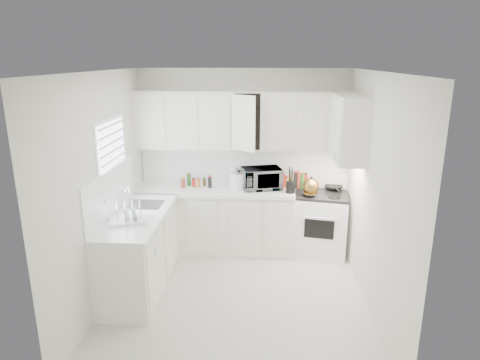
# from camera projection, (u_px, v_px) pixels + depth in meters

# --- Properties ---
(floor) EXTENTS (3.20, 3.20, 0.00)m
(floor) POSITION_uv_depth(u_px,v_px,m) (237.00, 297.00, 5.04)
(floor) COLOR beige
(floor) RESTS_ON ground
(ceiling) EXTENTS (3.20, 3.20, 0.00)m
(ceiling) POSITION_uv_depth(u_px,v_px,m) (236.00, 71.00, 4.33)
(ceiling) COLOR white
(ceiling) RESTS_ON ground
(wall_back) EXTENTS (3.00, 0.00, 3.00)m
(wall_back) POSITION_uv_depth(u_px,v_px,m) (243.00, 160.00, 6.22)
(wall_back) COLOR silver
(wall_back) RESTS_ON ground
(wall_front) EXTENTS (3.00, 0.00, 3.00)m
(wall_front) POSITION_uv_depth(u_px,v_px,m) (223.00, 259.00, 3.15)
(wall_front) COLOR silver
(wall_front) RESTS_ON ground
(wall_left) EXTENTS (0.00, 3.20, 3.20)m
(wall_left) POSITION_uv_depth(u_px,v_px,m) (103.00, 191.00, 4.77)
(wall_left) COLOR silver
(wall_left) RESTS_ON ground
(wall_right) EXTENTS (0.00, 3.20, 3.20)m
(wall_right) POSITION_uv_depth(u_px,v_px,m) (375.00, 196.00, 4.61)
(wall_right) COLOR silver
(wall_right) RESTS_ON ground
(window_blinds) EXTENTS (0.06, 0.96, 1.06)m
(window_blinds) POSITION_uv_depth(u_px,v_px,m) (114.00, 162.00, 5.03)
(window_blinds) COLOR white
(window_blinds) RESTS_ON wall_left
(lower_cabinets_back) EXTENTS (2.22, 0.60, 0.90)m
(lower_cabinets_back) POSITION_uv_depth(u_px,v_px,m) (216.00, 221.00, 6.19)
(lower_cabinets_back) COLOR silver
(lower_cabinets_back) RESTS_ON floor
(lower_cabinets_left) EXTENTS (0.60, 1.60, 0.90)m
(lower_cabinets_left) POSITION_uv_depth(u_px,v_px,m) (139.00, 253.00, 5.18)
(lower_cabinets_left) COLOR silver
(lower_cabinets_left) RESTS_ON floor
(countertop_back) EXTENTS (2.24, 0.64, 0.05)m
(countertop_back) POSITION_uv_depth(u_px,v_px,m) (215.00, 190.00, 6.05)
(countertop_back) COLOR silver
(countertop_back) RESTS_ON lower_cabinets_back
(countertop_left) EXTENTS (0.64, 1.62, 0.05)m
(countertop_left) POSITION_uv_depth(u_px,v_px,m) (138.00, 216.00, 5.05)
(countertop_left) COLOR silver
(countertop_left) RESTS_ON lower_cabinets_left
(backsplash_back) EXTENTS (2.98, 0.02, 0.55)m
(backsplash_back) POSITION_uv_depth(u_px,v_px,m) (243.00, 165.00, 6.23)
(backsplash_back) COLOR white
(backsplash_back) RESTS_ON wall_back
(backsplash_left) EXTENTS (0.02, 1.60, 0.55)m
(backsplash_left) POSITION_uv_depth(u_px,v_px,m) (111.00, 192.00, 4.98)
(backsplash_left) COLOR white
(backsplash_left) RESTS_ON wall_left
(upper_cabinets_back) EXTENTS (3.00, 0.33, 0.80)m
(upper_cabinets_back) POSITION_uv_depth(u_px,v_px,m) (243.00, 149.00, 6.01)
(upper_cabinets_back) COLOR silver
(upper_cabinets_back) RESTS_ON wall_back
(upper_cabinets_right) EXTENTS (0.33, 0.90, 0.80)m
(upper_cabinets_right) POSITION_uv_depth(u_px,v_px,m) (347.00, 160.00, 5.35)
(upper_cabinets_right) COLOR silver
(upper_cabinets_right) RESTS_ON wall_right
(sink) EXTENTS (0.42, 0.38, 0.30)m
(sink) POSITION_uv_depth(u_px,v_px,m) (145.00, 196.00, 5.34)
(sink) COLOR gray
(sink) RESTS_ON countertop_left
(stove) EXTENTS (0.85, 0.75, 1.15)m
(stove) POSITION_uv_depth(u_px,v_px,m) (321.00, 215.00, 6.08)
(stove) COLOR white
(stove) RESTS_ON floor
(tea_kettle) EXTENTS (0.34, 0.31, 0.26)m
(tea_kettle) POSITION_uv_depth(u_px,v_px,m) (311.00, 185.00, 5.80)
(tea_kettle) COLOR olive
(tea_kettle) RESTS_ON stove
(frying_pan) EXTENTS (0.31, 0.46, 0.04)m
(frying_pan) POSITION_uv_depth(u_px,v_px,m) (334.00, 186.00, 6.12)
(frying_pan) COLOR black
(frying_pan) RESTS_ON stove
(microwave) EXTENTS (0.59, 0.42, 0.36)m
(microwave) POSITION_uv_depth(u_px,v_px,m) (262.00, 176.00, 5.99)
(microwave) COLOR gray
(microwave) RESTS_ON countertop_back
(rice_cooker) EXTENTS (0.32, 0.32, 0.26)m
(rice_cooker) POSITION_uv_depth(u_px,v_px,m) (239.00, 179.00, 6.05)
(rice_cooker) COLOR white
(rice_cooker) RESTS_ON countertop_back
(paper_towel) EXTENTS (0.12, 0.12, 0.27)m
(paper_towel) POSITION_uv_depth(u_px,v_px,m) (233.00, 176.00, 6.15)
(paper_towel) COLOR white
(paper_towel) RESTS_ON countertop_back
(utensil_crock) EXTENTS (0.14, 0.14, 0.38)m
(utensil_crock) POSITION_uv_depth(u_px,v_px,m) (291.00, 179.00, 5.79)
(utensil_crock) COLOR black
(utensil_crock) RESTS_ON countertop_back
(dish_rack) EXTENTS (0.50, 0.43, 0.23)m
(dish_rack) POSITION_uv_depth(u_px,v_px,m) (128.00, 212.00, 4.79)
(dish_rack) COLOR white
(dish_rack) RESTS_ON countertop_left
(spice_left_0) EXTENTS (0.06, 0.06, 0.13)m
(spice_left_0) POSITION_uv_depth(u_px,v_px,m) (184.00, 181.00, 6.17)
(spice_left_0) COLOR #973A29
(spice_left_0) RESTS_ON countertop_back
(spice_left_1) EXTENTS (0.06, 0.06, 0.13)m
(spice_left_1) POSITION_uv_depth(u_px,v_px,m) (188.00, 183.00, 6.08)
(spice_left_1) COLOR #296C24
(spice_left_1) RESTS_ON countertop_back
(spice_left_2) EXTENTS (0.06, 0.06, 0.13)m
(spice_left_2) POSITION_uv_depth(u_px,v_px,m) (195.00, 181.00, 6.16)
(spice_left_2) COLOR red
(spice_left_2) RESTS_ON countertop_back
(spice_left_3) EXTENTS (0.06, 0.06, 0.13)m
(spice_left_3) POSITION_uv_depth(u_px,v_px,m) (199.00, 183.00, 6.07)
(spice_left_3) COLOR #C57B2E
(spice_left_3) RESTS_ON countertop_back
(spice_left_4) EXTENTS (0.06, 0.06, 0.13)m
(spice_left_4) POSITION_uv_depth(u_px,v_px,m) (205.00, 181.00, 6.16)
(spice_left_4) COLOR brown
(spice_left_4) RESTS_ON countertop_back
(spice_left_5) EXTENTS (0.06, 0.06, 0.13)m
(spice_left_5) POSITION_uv_depth(u_px,v_px,m) (209.00, 183.00, 6.07)
(spice_left_5) COLOR black
(spice_left_5) RESTS_ON countertop_back
(sauce_right_0) EXTENTS (0.06, 0.06, 0.19)m
(sauce_right_0) POSITION_uv_depth(u_px,v_px,m) (283.00, 180.00, 6.13)
(sauce_right_0) COLOR red
(sauce_right_0) RESTS_ON countertop_back
(sauce_right_1) EXTENTS (0.06, 0.06, 0.19)m
(sauce_right_1) POSITION_uv_depth(u_px,v_px,m) (287.00, 181.00, 6.07)
(sauce_right_1) COLOR #C57B2E
(sauce_right_1) RESTS_ON countertop_back
(sauce_right_2) EXTENTS (0.06, 0.06, 0.19)m
(sauce_right_2) POSITION_uv_depth(u_px,v_px,m) (291.00, 180.00, 6.12)
(sauce_right_2) COLOR brown
(sauce_right_2) RESTS_ON countertop_back
(sauce_right_3) EXTENTS (0.06, 0.06, 0.19)m
(sauce_right_3) POSITION_uv_depth(u_px,v_px,m) (295.00, 181.00, 6.06)
(sauce_right_3) COLOR black
(sauce_right_3) RESTS_ON countertop_back
(sauce_right_4) EXTENTS (0.06, 0.06, 0.19)m
(sauce_right_4) POSITION_uv_depth(u_px,v_px,m) (298.00, 180.00, 6.11)
(sauce_right_4) COLOR #973A29
(sauce_right_4) RESTS_ON countertop_back
(sauce_right_5) EXTENTS (0.06, 0.06, 0.19)m
(sauce_right_5) POSITION_uv_depth(u_px,v_px,m) (303.00, 181.00, 6.05)
(sauce_right_5) COLOR #296C24
(sauce_right_5) RESTS_ON countertop_back
(sauce_right_6) EXTENTS (0.06, 0.06, 0.19)m
(sauce_right_6) POSITION_uv_depth(u_px,v_px,m) (306.00, 180.00, 6.11)
(sauce_right_6) COLOR red
(sauce_right_6) RESTS_ON countertop_back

